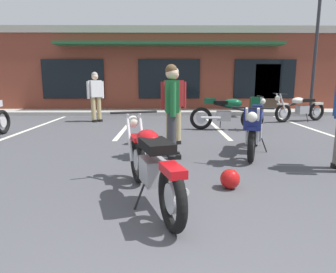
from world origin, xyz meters
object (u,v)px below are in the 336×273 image
object	(u,v)px
motorcycle_red_sportbike	(231,111)
motorcycle_green_cafe_racer	(300,108)
parking_lot_lamp_post	(319,29)
motorcycle_silver_naked	(255,127)
person_by_back_row	(96,94)
helmet_on_pavement	(230,179)
motorcycle_foreground_classic	(151,163)
person_near_building	(172,106)
person_in_black_shirt	(174,101)

from	to	relation	value
motorcycle_red_sportbike	motorcycle_green_cafe_racer	size ratio (longest dim) A/B	1.04
motorcycle_green_cafe_racer	parking_lot_lamp_post	bearing A→B (deg)	52.13
motorcycle_silver_naked	person_by_back_row	bearing A→B (deg)	130.93
motorcycle_silver_naked	helmet_on_pavement	xyz separation A→B (m)	(-0.84, -1.82, -0.40)
motorcycle_foreground_classic	person_near_building	world-z (taller)	person_near_building
helmet_on_pavement	motorcycle_silver_naked	bearing A→B (deg)	65.15
person_in_black_shirt	person_near_building	xyz separation A→B (m)	(-0.07, -1.18, 0.00)
helmet_on_pavement	parking_lot_lamp_post	bearing A→B (deg)	58.21
motorcycle_red_sportbike	motorcycle_green_cafe_racer	distance (m)	3.27
person_by_back_row	person_near_building	xyz separation A→B (m)	(2.47, -4.90, 0.00)
motorcycle_green_cafe_racer	motorcycle_red_sportbike	bearing A→B (deg)	-147.61
motorcycle_red_sportbike	helmet_on_pavement	size ratio (longest dim) A/B	8.11
person_near_building	helmet_on_pavement	size ratio (longest dim) A/B	6.44
person_by_back_row	helmet_on_pavement	distance (m)	7.28
parking_lot_lamp_post	person_by_back_row	bearing A→B (deg)	-170.03
person_in_black_shirt	motorcycle_foreground_classic	bearing A→B (deg)	-96.30
motorcycle_red_sportbike	helmet_on_pavement	xyz separation A→B (m)	(-1.02, -4.71, -0.40)
person_by_back_row	helmet_on_pavement	bearing A→B (deg)	-63.72
motorcycle_foreground_classic	parking_lot_lamp_post	world-z (taller)	parking_lot_lamp_post
person_by_back_row	motorcycle_foreground_classic	bearing A→B (deg)	-72.38
helmet_on_pavement	motorcycle_red_sportbike	bearing A→B (deg)	77.82
motorcycle_silver_naked	person_in_black_shirt	xyz separation A→B (m)	(-1.51, 0.95, 0.42)
motorcycle_foreground_classic	person_in_black_shirt	bearing A→B (deg)	83.70
person_near_building	motorcycle_foreground_classic	bearing A→B (deg)	-98.12
motorcycle_red_sportbike	motorcycle_silver_naked	bearing A→B (deg)	-93.44
motorcycle_green_cafe_racer	motorcycle_foreground_classic	bearing A→B (deg)	-124.89
motorcycle_green_cafe_racer	person_by_back_row	xyz separation A→B (m)	(-6.97, 0.02, 0.49)
motorcycle_red_sportbike	helmet_on_pavement	distance (m)	4.83
person_by_back_row	person_near_building	size ratio (longest dim) A/B	1.00
motorcycle_green_cafe_racer	person_near_building	bearing A→B (deg)	-132.73
motorcycle_foreground_classic	motorcycle_green_cafe_racer	world-z (taller)	same
person_by_back_row	person_near_building	world-z (taller)	same
motorcycle_green_cafe_racer	motorcycle_silver_naked	bearing A→B (deg)	-122.29
person_in_black_shirt	parking_lot_lamp_post	distance (m)	7.92
motorcycle_red_sportbike	parking_lot_lamp_post	world-z (taller)	parking_lot_lamp_post
helmet_on_pavement	person_near_building	bearing A→B (deg)	114.72
motorcycle_silver_naked	motorcycle_green_cafe_racer	xyz separation A→B (m)	(2.93, 4.64, -0.07)
motorcycle_green_cafe_racer	person_near_building	world-z (taller)	person_near_building
motorcycle_red_sportbike	person_by_back_row	world-z (taller)	person_by_back_row
motorcycle_foreground_classic	motorcycle_silver_naked	xyz separation A→B (m)	(1.86, 2.23, 0.07)
motorcycle_silver_naked	person_near_building	distance (m)	1.64
motorcycle_silver_naked	person_by_back_row	world-z (taller)	person_by_back_row
helmet_on_pavement	motorcycle_foreground_classic	bearing A→B (deg)	-158.18
motorcycle_foreground_classic	person_near_building	size ratio (longest dim) A/B	1.22
motorcycle_red_sportbike	parking_lot_lamp_post	xyz separation A→B (m)	(3.88, 3.20, 2.75)
motorcycle_silver_naked	person_near_building	bearing A→B (deg)	-171.44
motorcycle_green_cafe_racer	person_by_back_row	distance (m)	6.99
motorcycle_foreground_classic	motorcycle_green_cafe_racer	xyz separation A→B (m)	(4.79, 6.86, 0.00)
person_near_building	person_in_black_shirt	bearing A→B (deg)	86.78
person_near_building	motorcycle_silver_naked	bearing A→B (deg)	8.56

